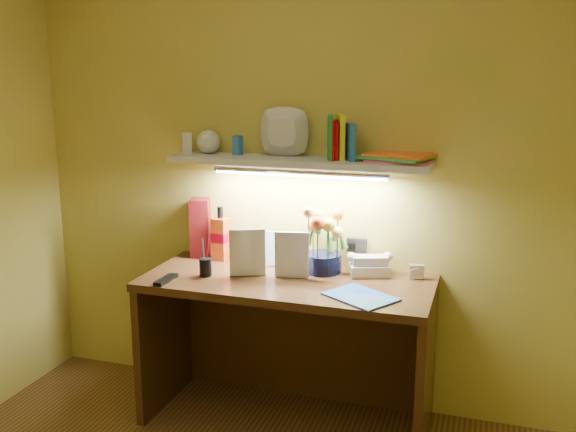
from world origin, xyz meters
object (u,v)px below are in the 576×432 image
at_px(telephone, 369,263).
at_px(whisky_bottle, 221,233).
at_px(flower_bouquet, 323,240).
at_px(desk_clock, 417,272).
at_px(desk, 287,351).

relative_size(telephone, whisky_bottle, 0.66).
bearing_deg(telephone, whisky_bottle, 159.24).
relative_size(flower_bouquet, desk_clock, 4.73).
bearing_deg(flower_bouquet, desk_clock, 3.96).
relative_size(desk, whisky_bottle, 4.86).
distance_m(desk, whisky_bottle, 0.71).
height_order(flower_bouquet, telephone, flower_bouquet).
bearing_deg(flower_bouquet, whisky_bottle, 175.70).
bearing_deg(telephone, desk_clock, -17.18).
relative_size(flower_bouquet, whisky_bottle, 1.14).
bearing_deg(flower_bouquet, telephone, 5.76).
bearing_deg(desk_clock, whisky_bottle, 168.05).
xyz_separation_m(desk, desk_clock, (0.60, 0.20, 0.41)).
bearing_deg(flower_bouquet, desk, -128.01).
xyz_separation_m(telephone, whisky_bottle, (-0.80, 0.02, 0.09)).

